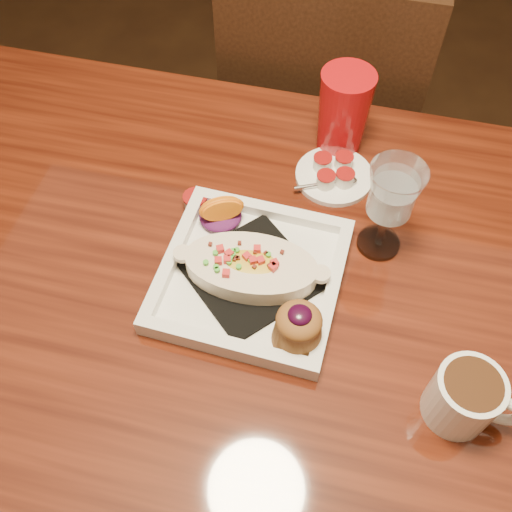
% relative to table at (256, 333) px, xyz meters
% --- Properties ---
extents(floor, '(7.00, 7.00, 0.00)m').
position_rel_table_xyz_m(floor, '(0.00, 0.00, -0.65)').
color(floor, '#301D10').
rests_on(floor, ground).
extents(table, '(1.50, 0.90, 0.75)m').
position_rel_table_xyz_m(table, '(0.00, 0.00, 0.00)').
color(table, maroon).
rests_on(table, floor).
extents(chair_far, '(0.42, 0.42, 0.93)m').
position_rel_table_xyz_m(chair_far, '(-0.00, 0.63, -0.15)').
color(chair_far, black).
rests_on(chair_far, floor).
extents(plate, '(0.26, 0.26, 0.08)m').
position_rel_table_xyz_m(plate, '(-0.01, 0.02, 0.12)').
color(plate, white).
rests_on(plate, table).
extents(coffee_mug, '(0.11, 0.08, 0.09)m').
position_rel_table_xyz_m(coffee_mug, '(0.28, -0.09, 0.14)').
color(coffee_mug, white).
rests_on(coffee_mug, table).
extents(goblet, '(0.08, 0.08, 0.16)m').
position_rel_table_xyz_m(goblet, '(0.15, 0.14, 0.21)').
color(goblet, silver).
rests_on(goblet, table).
extents(saucer, '(0.13, 0.13, 0.09)m').
position_rel_table_xyz_m(saucer, '(0.07, 0.26, 0.11)').
color(saucer, white).
rests_on(saucer, table).
extents(creamer_loose, '(0.04, 0.04, 0.03)m').
position_rel_table_xyz_m(creamer_loose, '(-0.13, 0.14, 0.11)').
color(creamer_loose, white).
rests_on(creamer_loose, table).
extents(red_tumbler, '(0.09, 0.09, 0.14)m').
position_rel_table_xyz_m(red_tumbler, '(0.06, 0.33, 0.17)').
color(red_tumbler, red).
rests_on(red_tumbler, table).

